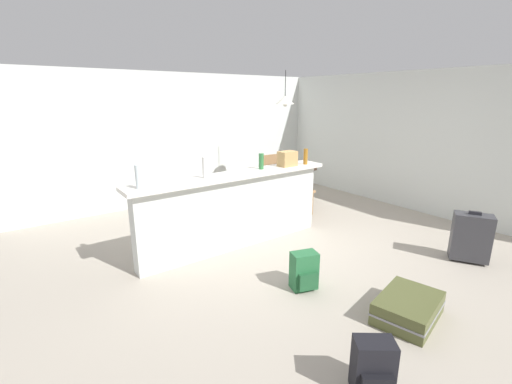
% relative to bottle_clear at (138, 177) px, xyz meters
% --- Properties ---
extents(ground_plane, '(13.00, 13.00, 0.05)m').
position_rel_bottle_clear_xyz_m(ground_plane, '(1.84, -0.38, -1.21)').
color(ground_plane, '#ADA393').
extents(wall_back, '(6.60, 0.10, 2.50)m').
position_rel_bottle_clear_xyz_m(wall_back, '(1.84, 2.67, 0.06)').
color(wall_back, silver).
rests_on(wall_back, ground_plane).
extents(wall_right, '(0.10, 6.00, 2.50)m').
position_rel_bottle_clear_xyz_m(wall_right, '(4.89, -0.08, 0.06)').
color(wall_right, silver).
rests_on(wall_right, ground_plane).
extents(partition_half_wall, '(2.80, 0.20, 1.00)m').
position_rel_bottle_clear_xyz_m(partition_half_wall, '(1.28, 0.02, -0.69)').
color(partition_half_wall, silver).
rests_on(partition_half_wall, ground_plane).
extents(bar_countertop, '(2.96, 0.40, 0.05)m').
position_rel_bottle_clear_xyz_m(bar_countertop, '(1.28, 0.02, -0.16)').
color(bar_countertop, white).
rests_on(bar_countertop, partition_half_wall).
extents(bottle_clear, '(0.07, 0.07, 0.27)m').
position_rel_bottle_clear_xyz_m(bottle_clear, '(0.00, 0.00, 0.00)').
color(bottle_clear, silver).
rests_on(bottle_clear, bar_countertop).
extents(bottle_white, '(0.06, 0.06, 0.27)m').
position_rel_bottle_clear_xyz_m(bottle_white, '(0.84, 0.01, 0.00)').
color(bottle_white, silver).
rests_on(bottle_white, bar_countertop).
extents(bottle_green, '(0.07, 0.07, 0.22)m').
position_rel_bottle_clear_xyz_m(bottle_green, '(1.75, 0.04, -0.02)').
color(bottle_green, '#2D6B38').
rests_on(bottle_green, bar_countertop).
extents(bottle_amber, '(0.06, 0.06, 0.24)m').
position_rel_bottle_clear_xyz_m(bottle_amber, '(2.51, -0.06, -0.01)').
color(bottle_amber, '#9E661E').
rests_on(bottle_amber, bar_countertop).
extents(grocery_bag, '(0.26, 0.18, 0.22)m').
position_rel_bottle_clear_xyz_m(grocery_bag, '(2.19, -0.01, -0.02)').
color(grocery_bag, tan).
rests_on(grocery_bag, bar_countertop).
extents(dining_table, '(1.10, 0.80, 0.74)m').
position_rel_bottle_clear_xyz_m(dining_table, '(3.04, 1.10, -0.54)').
color(dining_table, '#332319').
rests_on(dining_table, ground_plane).
extents(dining_chair_near_partition, '(0.45, 0.45, 0.93)m').
position_rel_bottle_clear_xyz_m(dining_chair_near_partition, '(2.94, 0.57, -0.67)').
color(dining_chair_near_partition, '#9E754C').
rests_on(dining_chair_near_partition, ground_plane).
extents(dining_chair_far_side, '(0.43, 0.43, 0.93)m').
position_rel_bottle_clear_xyz_m(dining_chair_far_side, '(3.12, 1.65, -0.67)').
color(dining_chair_far_side, '#9E754C').
rests_on(dining_chair_far_side, ground_plane).
extents(pendant_lamp, '(0.34, 0.34, 0.63)m').
position_rel_bottle_clear_xyz_m(pendant_lamp, '(3.08, 1.08, 0.80)').
color(pendant_lamp, black).
extents(suitcase_flat_olive, '(0.88, 0.63, 0.22)m').
position_rel_bottle_clear_xyz_m(suitcase_flat_olive, '(1.70, -2.34, -1.08)').
color(suitcase_flat_olive, '#51562D').
rests_on(suitcase_flat_olive, ground_plane).
extents(suitcase_upright_charcoal, '(0.43, 0.50, 0.67)m').
position_rel_bottle_clear_xyz_m(suitcase_upright_charcoal, '(3.44, -2.13, -0.86)').
color(suitcase_upright_charcoal, '#38383D').
rests_on(suitcase_upright_charcoal, ground_plane).
extents(backpack_black, '(0.34, 0.33, 0.42)m').
position_rel_bottle_clear_xyz_m(backpack_black, '(0.69, -2.66, -0.99)').
color(backpack_black, black).
rests_on(backpack_black, ground_plane).
extents(backpack_green, '(0.32, 0.30, 0.42)m').
position_rel_bottle_clear_xyz_m(backpack_green, '(1.28, -1.36, -0.99)').
color(backpack_green, '#286B3D').
rests_on(backpack_green, ground_plane).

